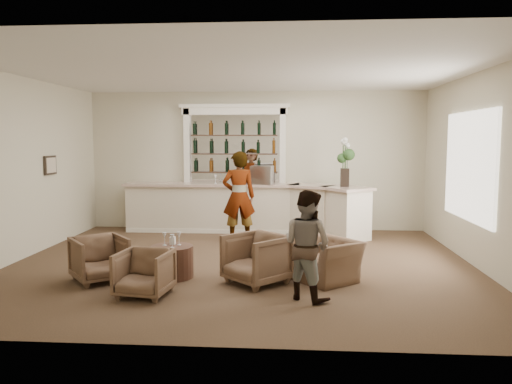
% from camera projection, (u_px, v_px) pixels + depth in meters
% --- Properties ---
extents(ground, '(8.00, 8.00, 0.00)m').
position_uv_depth(ground, '(241.00, 264.00, 8.69)').
color(ground, brown).
rests_on(ground, ground).
extents(room_shell, '(8.04, 7.02, 3.32)m').
position_uv_depth(room_shell, '(253.00, 130.00, 9.14)').
color(room_shell, beige).
rests_on(room_shell, ground).
extents(bar_counter, '(5.72, 1.80, 1.14)m').
position_uv_depth(bar_counter, '(247.00, 208.00, 11.61)').
color(bar_counter, white).
rests_on(bar_counter, ground).
extents(back_bar_alcove, '(2.64, 0.25, 3.00)m').
position_uv_depth(back_bar_alcove, '(235.00, 145.00, 11.89)').
color(back_bar_alcove, white).
rests_on(back_bar_alcove, ground).
extents(cocktail_table, '(0.67, 0.67, 0.50)m').
position_uv_depth(cocktail_table, '(172.00, 262.00, 7.84)').
color(cocktail_table, '#44291D').
rests_on(cocktail_table, ground).
extents(sommelier, '(0.78, 0.59, 1.92)m').
position_uv_depth(sommelier, '(239.00, 197.00, 10.56)').
color(sommelier, gray).
rests_on(sommelier, ground).
extents(guest, '(0.92, 0.89, 1.49)m').
position_uv_depth(guest, '(307.00, 245.00, 6.73)').
color(guest, gray).
rests_on(guest, ground).
extents(armchair_left, '(1.06, 1.06, 0.69)m').
position_uv_depth(armchair_left, '(100.00, 259.00, 7.61)').
color(armchair_left, brown).
rests_on(armchair_left, ground).
extents(armchair_center, '(0.78, 0.79, 0.64)m').
position_uv_depth(armchair_center, '(144.00, 273.00, 6.89)').
color(armchair_center, brown).
rests_on(armchair_center, ground).
extents(armchair_right, '(1.16, 1.16, 0.75)m').
position_uv_depth(armchair_right, '(257.00, 259.00, 7.49)').
color(armchair_right, brown).
rests_on(armchair_right, ground).
extents(armchair_far, '(1.27, 1.29, 0.63)m').
position_uv_depth(armchair_far, '(325.00, 260.00, 7.68)').
color(armchair_far, brown).
rests_on(armchair_far, ground).
extents(espresso_machine, '(0.54, 0.47, 0.42)m').
position_uv_depth(espresso_machine, '(262.00, 175.00, 11.45)').
color(espresso_machine, '#B1B1B6').
rests_on(espresso_machine, bar_counter).
extents(flower_vase, '(0.28, 0.28, 1.05)m').
position_uv_depth(flower_vase, '(345.00, 159.00, 10.84)').
color(flower_vase, black).
rests_on(flower_vase, bar_counter).
extents(wine_glass_bar_left, '(0.07, 0.07, 0.21)m').
position_uv_depth(wine_glass_bar_left, '(235.00, 179.00, 11.60)').
color(wine_glass_bar_left, white).
rests_on(wine_glass_bar_left, bar_counter).
extents(wine_glass_bar_right, '(0.07, 0.07, 0.21)m').
position_uv_depth(wine_glass_bar_right, '(215.00, 179.00, 11.66)').
color(wine_glass_bar_right, white).
rests_on(wine_glass_bar_right, bar_counter).
extents(wine_glass_tbl_a, '(0.07, 0.07, 0.21)m').
position_uv_depth(wine_glass_tbl_a, '(165.00, 239.00, 7.84)').
color(wine_glass_tbl_a, white).
rests_on(wine_glass_tbl_a, cocktail_table).
extents(wine_glass_tbl_b, '(0.07, 0.07, 0.21)m').
position_uv_depth(wine_glass_tbl_b, '(179.00, 239.00, 7.87)').
color(wine_glass_tbl_b, white).
rests_on(wine_glass_tbl_b, cocktail_table).
extents(wine_glass_tbl_c, '(0.07, 0.07, 0.21)m').
position_uv_depth(wine_glass_tbl_c, '(172.00, 241.00, 7.67)').
color(wine_glass_tbl_c, white).
rests_on(wine_glass_tbl_c, cocktail_table).
extents(napkin_holder, '(0.08, 0.08, 0.12)m').
position_uv_depth(napkin_holder, '(173.00, 240.00, 7.95)').
color(napkin_holder, white).
rests_on(napkin_holder, cocktail_table).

